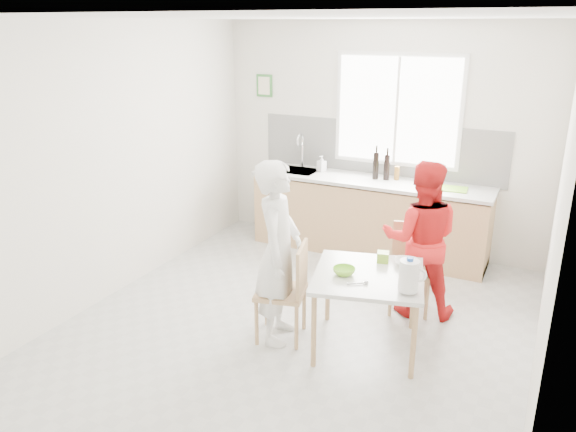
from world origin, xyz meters
name	(u,v)px	position (x,y,z in m)	size (l,w,h in m)	color
ground	(299,324)	(0.00, 0.00, 0.00)	(4.50, 4.50, 0.00)	#B7B7B2
room_shell	(301,151)	(0.00, 0.00, 1.64)	(4.50, 4.50, 4.50)	silver
window	(397,110)	(0.20, 2.23, 1.70)	(1.50, 0.06, 1.30)	white
backsplash	(379,149)	(0.00, 2.24, 1.23)	(3.00, 0.02, 0.65)	white
picture_frame	(264,86)	(-1.55, 2.23, 1.90)	(0.22, 0.03, 0.28)	#397D39
kitchen_counter	(368,219)	(0.00, 1.95, 0.42)	(2.84, 0.64, 1.37)	tan
dining_table	(368,282)	(0.67, -0.09, 0.61)	(1.08, 1.08, 0.68)	silver
chair_left	(288,288)	(0.01, -0.26, 0.49)	(0.50, 0.50, 0.89)	tan
chair_far	(411,263)	(0.81, 0.78, 0.47)	(0.47, 0.47, 0.85)	tan
person_white	(278,253)	(-0.07, -0.28, 0.81)	(0.59, 0.39, 1.61)	white
person_red	(421,239)	(0.91, 0.72, 0.75)	(0.73, 0.57, 1.50)	red
bowl_green	(344,271)	(0.49, -0.19, 0.71)	(0.19, 0.19, 0.06)	#83D330
bowl_white	(406,262)	(0.90, 0.22, 0.71)	(0.20, 0.20, 0.05)	white
milk_jug	(409,275)	(1.05, -0.28, 0.83)	(0.21, 0.15, 0.27)	white
green_box	(383,257)	(0.70, 0.21, 0.73)	(0.10, 0.10, 0.09)	#83B62A
spoon	(357,283)	(0.65, -0.32, 0.69)	(0.01, 0.01, 0.16)	#A5A5AA
cutting_board	(451,189)	(0.94, 1.94, 0.93)	(0.35, 0.25, 0.01)	#79C02C
wine_bottle_a	(376,166)	(0.05, 1.99, 1.08)	(0.07, 0.07, 0.32)	black
wine_bottle_b	(387,167)	(0.17, 2.01, 1.07)	(0.07, 0.07, 0.30)	black
jar_amber	(397,173)	(0.29, 2.06, 1.00)	(0.06, 0.06, 0.16)	#905E1F
soap_bottle	(322,164)	(-0.66, 2.04, 1.02)	(0.09, 0.09, 0.20)	#999999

